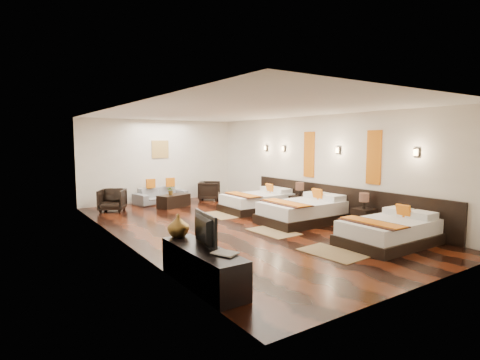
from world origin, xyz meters
TOP-DOWN VIEW (x-y plane):
  - floor at (0.00, 0.00)m, footprint 5.50×9.50m
  - ceiling at (0.00, 0.00)m, footprint 5.50×9.50m
  - back_wall at (0.00, 4.75)m, footprint 5.50×0.01m
  - left_wall at (-2.75, 0.00)m, footprint 0.01×9.50m
  - right_wall at (2.75, 0.00)m, footprint 0.01×9.50m
  - headboard_panel at (2.71, -0.80)m, footprint 0.08×6.60m
  - bed_near at (1.70, -3.11)m, footprint 2.05×1.29m
  - bed_mid at (1.70, -0.61)m, footprint 2.21×1.39m
  - bed_far at (1.70, 1.37)m, footprint 2.07×1.30m
  - nightstand_a at (2.44, -1.88)m, footprint 0.43×0.43m
  - nightstand_b at (2.44, 0.36)m, footprint 0.46×0.46m
  - jute_mat_near at (0.27, -2.89)m, footprint 0.84×1.25m
  - jute_mat_mid at (0.40, -0.97)m, footprint 0.80×1.23m
  - jute_mat_far at (0.45, 1.38)m, footprint 0.79×1.22m
  - tv_console at (-2.50, -2.93)m, footprint 0.50×1.80m
  - tv at (-2.45, -2.77)m, footprint 0.23×0.85m
  - book at (-2.50, -3.41)m, footprint 0.36×0.40m
  - figurine at (-2.50, -2.11)m, footprint 0.41×0.41m
  - sofa at (-0.15, 4.39)m, footprint 1.91×1.07m
  - armchair_left at (-1.95, 3.73)m, footprint 0.98×0.99m
  - armchair_right at (1.50, 3.97)m, footprint 1.00×1.00m
  - coffee_table at (-0.15, 3.34)m, footprint 1.11×0.78m
  - table_plant at (-0.22, 3.39)m, footprint 0.28×0.26m
  - orange_panel_a at (2.73, -1.90)m, footprint 0.04×0.40m
  - orange_panel_b at (2.73, 0.30)m, footprint 0.04×0.40m
  - sconce_near at (2.70, -3.00)m, footprint 0.07×0.12m
  - sconce_mid at (2.70, -0.80)m, footprint 0.07×0.12m
  - sconce_far at (2.70, 1.40)m, footprint 0.07×0.12m
  - sconce_lounge at (2.70, 2.30)m, footprint 0.07×0.12m
  - gold_artwork at (0.00, 4.73)m, footprint 0.60×0.04m

SIDE VIEW (x-z plane):
  - floor at x=0.00m, z-range -0.01..0.01m
  - jute_mat_near at x=0.27m, z-range 0.00..0.01m
  - jute_mat_mid at x=0.40m, z-range 0.00..0.01m
  - jute_mat_far at x=0.45m, z-range 0.00..0.01m
  - coffee_table at x=-0.15m, z-range 0.00..0.40m
  - sofa at x=-0.15m, z-range 0.00..0.53m
  - bed_near at x=1.70m, z-range -0.12..0.66m
  - bed_far at x=1.70m, z-range -0.12..0.67m
  - tv_console at x=-2.50m, z-range 0.00..0.55m
  - bed_mid at x=1.70m, z-range -0.13..0.71m
  - nightstand_a at x=2.44m, z-range -0.13..0.73m
  - nightstand_b at x=2.44m, z-range -0.13..0.77m
  - armchair_right at x=1.50m, z-range 0.00..0.66m
  - armchair_left at x=-1.95m, z-range 0.00..0.67m
  - headboard_panel at x=2.71m, z-range 0.00..0.90m
  - table_plant at x=-0.22m, z-range 0.40..0.67m
  - book at x=-2.50m, z-range 0.55..0.58m
  - figurine at x=-2.50m, z-range 0.55..0.92m
  - tv at x=-2.45m, z-range 0.55..1.04m
  - back_wall at x=0.00m, z-range 0.00..2.80m
  - left_wall at x=-2.75m, z-range 0.00..2.80m
  - right_wall at x=2.75m, z-range 0.00..2.80m
  - orange_panel_a at x=2.73m, z-range 1.05..2.35m
  - orange_panel_b at x=2.73m, z-range 1.05..2.35m
  - gold_artwork at x=0.00m, z-range 1.50..2.10m
  - sconce_near at x=2.70m, z-range 1.76..1.94m
  - sconce_mid at x=2.70m, z-range 1.76..1.94m
  - sconce_far at x=2.70m, z-range 1.76..1.94m
  - sconce_lounge at x=2.70m, z-range 1.76..1.94m
  - ceiling at x=0.00m, z-range 2.79..2.80m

